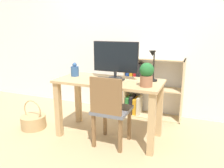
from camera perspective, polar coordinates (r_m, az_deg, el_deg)
name	(u,v)px	position (r m, az deg, el deg)	size (l,w,h in m)	color
ground_plane	(109,135)	(2.90, -0.76, -13.24)	(10.00, 10.00, 0.00)	tan
wall_back	(134,31)	(3.52, 5.70, 13.59)	(8.00, 0.05, 2.60)	white
desk	(109,92)	(2.68, -0.80, -2.15)	(1.29, 0.59, 0.73)	tan
monitor	(115,58)	(2.68, 0.89, 6.82)	(0.58, 0.16, 0.46)	#232326
keyboard	(109,79)	(2.64, -0.73, 1.22)	(0.35, 0.14, 0.02)	black
vase	(75,70)	(2.88, -9.69, 3.50)	(0.10, 0.10, 0.18)	#33598C
desk_lamp	(153,63)	(2.54, 10.62, 5.42)	(0.10, 0.19, 0.37)	black
potted_plant	(147,74)	(2.35, 9.02, 2.58)	(0.15, 0.15, 0.26)	#9E6647
chair	(110,109)	(2.48, -0.51, -6.43)	(0.40, 0.40, 0.84)	slate
bookshelf	(143,89)	(3.42, 8.02, -1.31)	(0.87, 0.28, 0.92)	#D8BC8C
basket	(33,121)	(3.24, -19.84, -9.09)	(0.33, 0.33, 0.40)	tan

